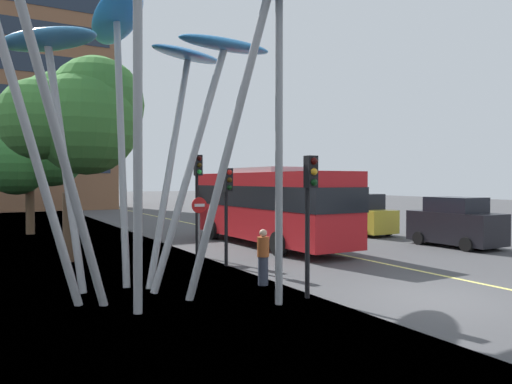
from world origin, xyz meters
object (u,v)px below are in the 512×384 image
object	(u,v)px
traffic_light_kerb_far	(227,195)
traffic_light_island_mid	(198,183)
no_entry_sign	(199,218)
car_parked_mid	(455,223)
leaf_sculpture	(125,24)
street_lamp	(290,81)
red_bus	(267,203)
traffic_light_kerb_near	(310,195)
pedestrian	(263,257)
car_parked_far	(359,215)

from	to	relation	value
traffic_light_kerb_far	traffic_light_island_mid	world-z (taller)	traffic_light_island_mid
traffic_light_kerb_far	no_entry_sign	bearing A→B (deg)	95.96
car_parked_mid	no_entry_sign	size ratio (longest dim) A/B	1.75
leaf_sculpture	street_lamp	world-z (taller)	street_lamp
street_lamp	traffic_light_island_mid	bearing A→B (deg)	83.97
red_bus	traffic_light_island_mid	size ratio (longest dim) A/B	2.71
traffic_light_island_mid	traffic_light_kerb_far	bearing A→B (deg)	-89.13
red_bus	car_parked_mid	size ratio (longest dim) A/B	2.62
street_lamp	no_entry_sign	distance (m)	8.13
traffic_light_kerb_far	car_parked_mid	world-z (taller)	traffic_light_kerb_far
traffic_light_kerb_near	no_entry_sign	world-z (taller)	traffic_light_kerb_near
traffic_light_kerb_far	street_lamp	xyz separation A→B (m)	(-0.85, -5.17, 2.88)
pedestrian	street_lamp	bearing A→B (deg)	-102.13
car_parked_far	traffic_light_kerb_near	bearing A→B (deg)	-135.95
pedestrian	red_bus	bearing A→B (deg)	58.65
car_parked_mid	pedestrian	size ratio (longest dim) A/B	2.57
car_parked_mid	street_lamp	world-z (taller)	street_lamp
red_bus	street_lamp	xyz separation A→B (m)	(-4.80, -9.18, 3.40)
car_parked_mid	no_entry_sign	xyz separation A→B (m)	(-11.27, 2.49, 0.51)
traffic_light_kerb_far	traffic_light_kerb_near	bearing A→B (deg)	-92.37
red_bus	pedestrian	world-z (taller)	red_bus
red_bus	car_parked_far	world-z (taller)	red_bus
red_bus	pedestrian	size ratio (longest dim) A/B	6.75
leaf_sculpture	traffic_light_island_mid	world-z (taller)	leaf_sculpture
traffic_light_island_mid	car_parked_far	bearing A→B (deg)	15.27
leaf_sculpture	street_lamp	xyz separation A→B (m)	(3.30, -2.47, -1.53)
traffic_light_kerb_far	car_parked_far	xyz separation A→B (m)	(10.72, 5.47, -1.42)
leaf_sculpture	pedestrian	bearing A→B (deg)	-6.84
no_entry_sign	traffic_light_island_mid	bearing A→B (deg)	72.42
street_lamp	car_parked_far	bearing A→B (deg)	42.61
red_bus	traffic_light_kerb_near	xyz separation A→B (m)	(-4.16, -9.11, 0.65)
leaf_sculpture	traffic_light_island_mid	bearing A→B (deg)	51.84
street_lamp	pedestrian	xyz separation A→B (m)	(0.43, 2.02, -4.54)
traffic_light_kerb_far	car_parked_far	size ratio (longest dim) A/B	0.80
street_lamp	no_entry_sign	xyz separation A→B (m)	(0.64, 7.17, -3.77)
car_parked_mid	leaf_sculpture	bearing A→B (deg)	-171.72
car_parked_mid	pedestrian	bearing A→B (deg)	-166.94
street_lamp	car_parked_mid	bearing A→B (deg)	21.45
red_bus	traffic_light_island_mid	bearing A→B (deg)	-159.71
leaf_sculpture	car_parked_mid	distance (m)	16.44
traffic_light_kerb_near	traffic_light_kerb_far	bearing A→B (deg)	87.63
leaf_sculpture	no_entry_sign	bearing A→B (deg)	50.00
car_parked_mid	no_entry_sign	world-z (taller)	no_entry_sign
traffic_light_kerb_far	no_entry_sign	world-z (taller)	traffic_light_kerb_far
traffic_light_island_mid	car_parked_mid	world-z (taller)	traffic_light_island_mid
traffic_light_island_mid	pedestrian	bearing A→B (deg)	-93.82
leaf_sculpture	car_parked_far	xyz separation A→B (m)	(14.88, 8.18, -5.83)
red_bus	street_lamp	world-z (taller)	street_lamp
leaf_sculpture	car_parked_far	world-z (taller)	leaf_sculpture
car_parked_mid	car_parked_far	world-z (taller)	car_parked_far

